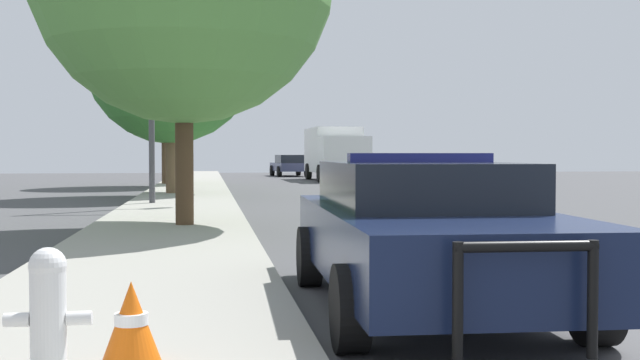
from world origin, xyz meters
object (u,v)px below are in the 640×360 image
(fire_hydrant, at_px, (48,315))
(tree_sidewalk_mid, at_px, (170,58))
(traffic_light, at_px, (194,63))
(tree_sidewalk_far, at_px, (165,82))
(car_background_distant, at_px, (289,165))
(police_car, at_px, (425,230))
(traffic_cone, at_px, (131,323))
(box_truck, at_px, (335,151))

(fire_hydrant, distance_m, tree_sidewalk_mid, 23.30)
(fire_hydrant, height_order, tree_sidewalk_mid, tree_sidewalk_mid)
(traffic_light, xyz_separation_m, tree_sidewalk_far, (-1.50, 13.99, 0.69))
(traffic_light, relative_size, car_background_distant, 1.18)
(police_car, bearing_deg, traffic_cone, 42.09)
(traffic_light, relative_size, traffic_cone, 10.24)
(traffic_cone, bearing_deg, traffic_light, 89.55)
(car_background_distant, distance_m, tree_sidewalk_far, 17.24)
(box_truck, distance_m, traffic_cone, 38.50)
(box_truck, relative_size, traffic_cone, 13.88)
(police_car, xyz_separation_m, traffic_light, (-2.39, 14.82, 3.20))
(traffic_light, height_order, tree_sidewalk_far, tree_sidewalk_far)
(box_truck, xyz_separation_m, traffic_cone, (-7.35, -37.78, -1.18))
(traffic_light, distance_m, box_truck, 22.14)
(fire_hydrant, distance_m, box_truck, 39.08)
(fire_hydrant, xyz_separation_m, car_background_distant, (6.12, 46.72, 0.16))
(car_background_distant, bearing_deg, tree_sidewalk_far, -119.50)
(traffic_light, relative_size, tree_sidewalk_mid, 0.74)
(tree_sidewalk_far, xyz_separation_m, traffic_cone, (1.37, -30.98, -4.25))
(police_car, height_order, car_background_distant, police_car)
(car_background_distant, height_order, tree_sidewalk_mid, tree_sidewalk_mid)
(fire_hydrant, relative_size, tree_sidewalk_far, 0.11)
(police_car, bearing_deg, fire_hydrant, 43.87)
(fire_hydrant, xyz_separation_m, traffic_light, (0.55, 17.50, 3.39))
(box_truck, relative_size, tree_sidewalk_far, 1.03)
(car_background_distant, distance_m, box_truck, 8.63)
(traffic_light, xyz_separation_m, traffic_cone, (-0.13, -16.98, -3.55))
(police_car, xyz_separation_m, traffic_cone, (-2.52, -2.16, -0.35))
(police_car, height_order, traffic_light, traffic_light)
(fire_hydrant, bearing_deg, traffic_cone, 51.39)
(fire_hydrant, bearing_deg, box_truck, 78.54)
(fire_hydrant, xyz_separation_m, tree_sidewalk_mid, (-0.33, 22.93, 4.13))
(police_car, height_order, traffic_cone, police_car)
(tree_sidewalk_mid, height_order, traffic_cone, tree_sidewalk_mid)
(fire_hydrant, bearing_deg, traffic_light, 88.21)
(police_car, distance_m, tree_sidewalk_far, 29.34)
(car_background_distant, xyz_separation_m, tree_sidewalk_mid, (-6.45, -23.79, 3.96))
(traffic_light, distance_m, traffic_cone, 17.35)
(fire_hydrant, xyz_separation_m, box_truck, (7.76, 38.29, 1.01))
(car_background_distant, height_order, tree_sidewalk_far, tree_sidewalk_far)
(police_car, xyz_separation_m, tree_sidewalk_mid, (-3.27, 20.25, 3.94))
(traffic_light, height_order, tree_sidewalk_mid, tree_sidewalk_mid)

